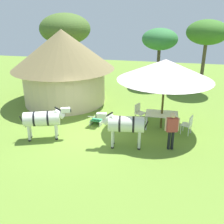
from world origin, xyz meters
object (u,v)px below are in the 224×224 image
at_px(thatched_hut, 63,63).
at_px(acacia_tree_right_background, 65,29).
at_px(shade_umbrella, 165,70).
at_px(patio_chair_near_lawn, 139,111).
at_px(acacia_tree_far_lawn, 160,40).
at_px(patio_dining_table, 162,115).
at_px(patio_chair_west_end, 188,124).
at_px(guest_beside_umbrella, 172,128).
at_px(striped_lounge_chair, 96,120).
at_px(zebra_nearest_camera, 43,119).
at_px(zebra_by_umbrella, 125,124).
at_px(acacia_tree_behind_hut, 207,33).

bearing_deg(thatched_hut, acacia_tree_right_background, 109.39).
distance_m(thatched_hut, shade_umbrella, 6.43).
distance_m(thatched_hut, patio_chair_near_lawn, 5.45).
bearing_deg(thatched_hut, acacia_tree_far_lawn, 43.04).
distance_m(patio_dining_table, patio_chair_west_end, 1.30).
distance_m(patio_chair_west_end, guest_beside_umbrella, 1.79).
xyz_separation_m(patio_dining_table, acacia_tree_right_background, (-7.52, 7.19, 3.26)).
distance_m(patio_dining_table, striped_lounge_chair, 3.19).
relative_size(acacia_tree_far_lawn, acacia_tree_right_background, 0.81).
xyz_separation_m(zebra_nearest_camera, acacia_tree_right_background, (-2.54, 9.41, 2.99)).
height_order(patio_dining_table, guest_beside_umbrella, guest_beside_umbrella).
distance_m(shade_umbrella, patio_dining_table, 2.18).
relative_size(patio_chair_near_lawn, acacia_tree_right_background, 0.18).
height_order(patio_chair_near_lawn, zebra_by_umbrella, zebra_by_umbrella).
xyz_separation_m(thatched_hut, patio_chair_west_end, (7.10, -2.97, -1.86)).
relative_size(patio_dining_table, patio_chair_near_lawn, 1.70).
xyz_separation_m(patio_chair_west_end, acacia_tree_right_background, (-8.73, 7.63, 3.40)).
bearing_deg(zebra_nearest_camera, patio_dining_table, 93.62).
bearing_deg(patio_dining_table, patio_chair_near_lawn, 152.73).
xyz_separation_m(shade_umbrella, zebra_by_umbrella, (-1.41, -2.19, -1.83)).
xyz_separation_m(patio_chair_west_end, striped_lounge_chair, (-4.36, 0.14, -0.27)).
height_order(thatched_hut, zebra_by_umbrella, thatched_hut).
xyz_separation_m(patio_chair_near_lawn, acacia_tree_far_lawn, (0.53, 6.87, 2.79)).
bearing_deg(patio_dining_table, acacia_tree_far_lawn, 94.73).
bearing_deg(shade_umbrella, zebra_nearest_camera, -156.04).
relative_size(shade_umbrella, acacia_tree_behind_hut, 0.91).
xyz_separation_m(acacia_tree_behind_hut, acacia_tree_right_background, (-9.89, 0.62, 0.03)).
xyz_separation_m(acacia_tree_far_lawn, acacia_tree_right_background, (-6.90, -0.27, 0.61)).
relative_size(zebra_nearest_camera, acacia_tree_far_lawn, 0.51).
height_order(shade_umbrella, acacia_tree_right_background, acacia_tree_right_background).
height_order(patio_chair_west_end, zebra_by_umbrella, zebra_by_umbrella).
bearing_deg(zebra_by_umbrella, acacia_tree_behind_hut, -30.41).
height_order(zebra_nearest_camera, zebra_by_umbrella, zebra_by_umbrella).
height_order(shade_umbrella, acacia_tree_behind_hut, acacia_tree_behind_hut).
xyz_separation_m(striped_lounge_chair, zebra_nearest_camera, (-1.84, -1.92, 0.68)).
height_order(acacia_tree_behind_hut, acacia_tree_right_background, acacia_tree_right_background).
bearing_deg(acacia_tree_right_background, acacia_tree_far_lawn, 2.22).
relative_size(patio_chair_west_end, acacia_tree_far_lawn, 0.22).
xyz_separation_m(striped_lounge_chair, acacia_tree_right_background, (-4.37, 7.48, 3.67)).
xyz_separation_m(shade_umbrella, zebra_nearest_camera, (-4.98, -2.21, -1.91)).
bearing_deg(acacia_tree_right_background, shade_umbrella, -43.72).
distance_m(patio_chair_west_end, acacia_tree_right_background, 12.08).
distance_m(patio_dining_table, zebra_by_umbrella, 2.62).
xyz_separation_m(acacia_tree_far_lawn, acacia_tree_behind_hut, (2.99, -0.89, 0.58)).
height_order(zebra_by_umbrella, acacia_tree_right_background, acacia_tree_right_background).
distance_m(zebra_by_umbrella, acacia_tree_behind_hut, 9.97).
xyz_separation_m(thatched_hut, patio_dining_table, (5.88, -2.54, -1.71)).
relative_size(shade_umbrella, guest_beside_umbrella, 2.68).
height_order(thatched_hut, striped_lounge_chair, thatched_hut).
bearing_deg(zebra_by_umbrella, acacia_tree_far_lawn, -11.77).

